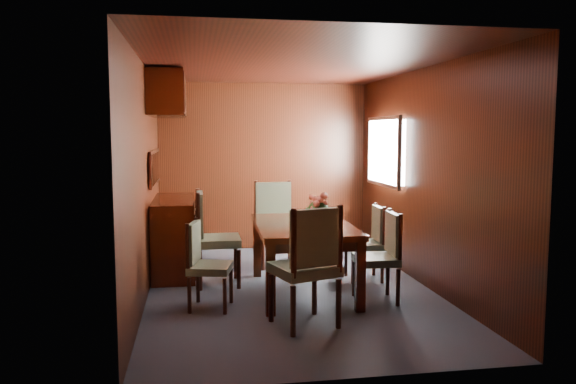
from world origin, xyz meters
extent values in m
plane|color=#39404E|center=(0.00, 0.00, 0.00)|extent=(4.50, 4.50, 0.00)
cube|color=black|center=(-1.50, 0.00, 1.20)|extent=(0.02, 4.50, 2.40)
cube|color=black|center=(1.50, 0.00, 1.20)|extent=(0.02, 4.50, 2.40)
cube|color=black|center=(0.00, 2.25, 1.20)|extent=(3.00, 0.02, 2.40)
cube|color=black|center=(0.00, -2.25, 1.20)|extent=(3.00, 0.02, 2.40)
cube|color=black|center=(0.00, 0.00, 2.40)|extent=(3.00, 4.50, 0.02)
cube|color=white|center=(1.48, 1.10, 1.45)|extent=(0.14, 1.10, 0.80)
cube|color=#B2B2B7|center=(1.41, 1.10, 1.45)|extent=(0.04, 1.20, 0.90)
cube|color=black|center=(-1.47, 1.00, 1.28)|extent=(0.03, 1.36, 0.41)
cube|color=silver|center=(-1.45, 1.00, 1.28)|extent=(0.01, 1.30, 0.35)
cube|color=#371206|center=(-1.30, 1.00, 2.13)|extent=(0.40, 1.40, 0.50)
cube|color=#371206|center=(-1.25, 1.00, 0.45)|extent=(0.48, 1.40, 0.90)
cube|color=#371206|center=(-0.32, -0.82, 0.34)|extent=(0.09, 0.09, 0.68)
cube|color=#371206|center=(0.53, -0.84, 0.34)|extent=(0.09, 0.09, 0.68)
cube|color=#371206|center=(-0.29, 0.63, 0.34)|extent=(0.09, 0.09, 0.68)
cube|color=#371206|center=(0.57, 0.60, 0.34)|extent=(0.09, 0.09, 0.68)
cube|color=black|center=(0.12, -0.11, 0.63)|extent=(0.90, 1.48, 0.10)
cube|color=#371206|center=(0.12, -0.11, 0.71)|extent=(1.02, 1.60, 0.06)
cylinder|color=black|center=(-0.98, -0.30, 0.17)|extent=(0.04, 0.04, 0.34)
cylinder|color=black|center=(-1.06, -0.64, 0.17)|extent=(0.04, 0.04, 0.34)
cylinder|color=black|center=(-0.66, -0.37, 0.17)|extent=(0.04, 0.04, 0.34)
cylinder|color=black|center=(-0.74, -0.72, 0.17)|extent=(0.04, 0.04, 0.34)
cube|color=#5C6A51|center=(-0.86, -0.51, 0.40)|extent=(0.47, 0.48, 0.07)
cylinder|color=black|center=(-0.99, -0.29, 0.63)|extent=(0.04, 0.04, 0.46)
cylinder|color=black|center=(-1.07, -0.64, 0.63)|extent=(0.04, 0.04, 0.46)
cube|color=#5C6A51|center=(-1.02, -0.47, 0.64)|extent=(0.14, 0.37, 0.39)
cylinder|color=black|center=(-0.96, 0.57, 0.21)|extent=(0.05, 0.05, 0.43)
cylinder|color=black|center=(-0.96, 0.13, 0.21)|extent=(0.05, 0.05, 0.43)
cylinder|color=black|center=(-0.54, 0.57, 0.21)|extent=(0.05, 0.05, 0.43)
cylinder|color=black|center=(-0.54, 0.13, 0.21)|extent=(0.05, 0.05, 0.43)
cube|color=#5C6A51|center=(-0.75, 0.35, 0.49)|extent=(0.48, 0.50, 0.09)
cylinder|color=black|center=(-0.97, 0.57, 0.78)|extent=(0.05, 0.05, 0.57)
cylinder|color=black|center=(-0.97, 0.13, 0.78)|extent=(0.05, 0.05, 0.57)
cube|color=#5C6A51|center=(-0.95, 0.35, 0.80)|extent=(0.07, 0.46, 0.48)
cylinder|color=black|center=(0.95, -0.74, 0.18)|extent=(0.04, 0.04, 0.37)
cylinder|color=black|center=(0.97, -0.37, 0.18)|extent=(0.04, 0.04, 0.37)
cylinder|color=black|center=(0.59, -0.72, 0.18)|extent=(0.04, 0.04, 0.37)
cylinder|color=black|center=(0.62, -0.34, 0.18)|extent=(0.04, 0.04, 0.37)
cube|color=#5C6A51|center=(0.78, -0.54, 0.42)|extent=(0.44, 0.46, 0.08)
cylinder|color=black|center=(0.96, -0.74, 0.67)|extent=(0.04, 0.04, 0.49)
cylinder|color=black|center=(0.98, -0.37, 0.67)|extent=(0.04, 0.04, 0.49)
cube|color=#5C6A51|center=(0.95, -0.56, 0.69)|extent=(0.08, 0.40, 0.41)
cylinder|color=black|center=(1.07, 0.09, 0.17)|extent=(0.04, 0.04, 0.35)
cylinder|color=black|center=(1.09, 0.45, 0.17)|extent=(0.04, 0.04, 0.35)
cylinder|color=black|center=(0.73, 0.11, 0.17)|extent=(0.04, 0.04, 0.35)
cylinder|color=black|center=(0.75, 0.46, 0.17)|extent=(0.04, 0.04, 0.35)
cube|color=#5C6A51|center=(0.91, 0.28, 0.40)|extent=(0.41, 0.43, 0.07)
cylinder|color=black|center=(1.08, 0.09, 0.64)|extent=(0.04, 0.04, 0.47)
cylinder|color=black|center=(1.10, 0.44, 0.64)|extent=(0.04, 0.04, 0.47)
cube|color=#5C6A51|center=(1.07, 0.27, 0.65)|extent=(0.07, 0.38, 0.39)
cylinder|color=black|center=(-0.21, -1.39, 0.22)|extent=(0.05, 0.05, 0.43)
cylinder|color=black|center=(0.21, -1.26, 0.22)|extent=(0.05, 0.05, 0.43)
cylinder|color=black|center=(-0.34, -0.99, 0.22)|extent=(0.05, 0.05, 0.43)
cylinder|color=black|center=(0.08, -0.86, 0.22)|extent=(0.05, 0.05, 0.43)
cube|color=#5C6A51|center=(-0.06, -1.12, 0.50)|extent=(0.64, 0.62, 0.09)
cylinder|color=black|center=(-0.21, -1.40, 0.79)|extent=(0.05, 0.05, 0.58)
cylinder|color=black|center=(0.22, -1.27, 0.79)|extent=(0.05, 0.05, 0.58)
cube|color=#5C6A51|center=(0.00, -1.32, 0.81)|extent=(0.47, 0.21, 0.49)
cylinder|color=black|center=(0.23, 1.35, 0.22)|extent=(0.05, 0.05, 0.43)
cylinder|color=black|center=(-0.22, 1.32, 0.22)|extent=(0.05, 0.05, 0.43)
cylinder|color=black|center=(0.26, 0.93, 0.22)|extent=(0.05, 0.05, 0.43)
cylinder|color=black|center=(-0.18, 0.90, 0.22)|extent=(0.05, 0.05, 0.43)
cube|color=#5C6A51|center=(0.02, 1.13, 0.50)|extent=(0.55, 0.53, 0.09)
cylinder|color=black|center=(0.22, 1.36, 0.79)|extent=(0.05, 0.05, 0.58)
cylinder|color=black|center=(-0.22, 1.33, 0.79)|extent=(0.05, 0.05, 0.58)
cube|color=#5C6A51|center=(0.01, 1.32, 0.81)|extent=(0.47, 0.10, 0.49)
cylinder|color=#BF483A|center=(0.32, 0.04, 0.78)|extent=(0.30, 0.30, 0.09)
sphere|color=#23551C|center=(0.32, 0.04, 0.85)|extent=(0.23, 0.23, 0.23)
camera|label=1|loc=(-1.00, -5.84, 1.69)|focal=35.00mm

